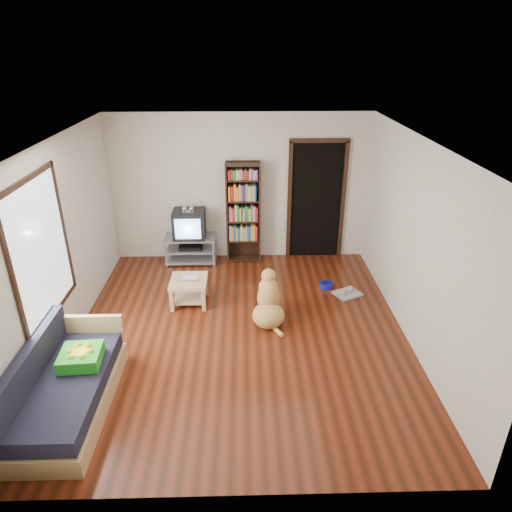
{
  "coord_description": "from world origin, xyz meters",
  "views": [
    {
      "loc": [
        0.08,
        -5.24,
        3.65
      ],
      "look_at": [
        0.23,
        0.56,
        0.9
      ],
      "focal_mm": 32.0,
      "sensor_mm": 36.0,
      "label": 1
    }
  ],
  "objects_px": {
    "laptop": "(188,280)",
    "dog_bowl": "(326,285)",
    "bookshelf": "(243,208)",
    "sofa": "(65,389)",
    "coffee_table": "(189,287)",
    "grey_rag": "(347,294)",
    "dog": "(269,303)",
    "crt_tv": "(189,223)",
    "tv_stand": "(191,248)",
    "green_cushion": "(81,357)"
  },
  "relations": [
    {
      "from": "coffee_table",
      "to": "laptop",
      "type": "bearing_deg",
      "value": -90.0
    },
    {
      "from": "laptop",
      "to": "dog",
      "type": "relative_size",
      "value": 0.32
    },
    {
      "from": "dog_bowl",
      "to": "crt_tv",
      "type": "height_order",
      "value": "crt_tv"
    },
    {
      "from": "green_cushion",
      "to": "laptop",
      "type": "xyz_separation_m",
      "value": [
        0.97,
        1.92,
        -0.08
      ]
    },
    {
      "from": "coffee_table",
      "to": "green_cushion",
      "type": "bearing_deg",
      "value": -116.45
    },
    {
      "from": "grey_rag",
      "to": "coffee_table",
      "type": "bearing_deg",
      "value": -175.89
    },
    {
      "from": "crt_tv",
      "to": "coffee_table",
      "type": "distance_m",
      "value": 1.53
    },
    {
      "from": "grey_rag",
      "to": "tv_stand",
      "type": "relative_size",
      "value": 0.44
    },
    {
      "from": "coffee_table",
      "to": "tv_stand",
      "type": "bearing_deg",
      "value": 94.72
    },
    {
      "from": "green_cushion",
      "to": "coffee_table",
      "type": "xyz_separation_m",
      "value": [
        0.97,
        1.95,
        -0.21
      ]
    },
    {
      "from": "crt_tv",
      "to": "sofa",
      "type": "bearing_deg",
      "value": -104.93
    },
    {
      "from": "laptop",
      "to": "sofa",
      "type": "xyz_separation_m",
      "value": [
        -1.09,
        -2.17,
        -0.15
      ]
    },
    {
      "from": "tv_stand",
      "to": "bookshelf",
      "type": "distance_m",
      "value": 1.2
    },
    {
      "from": "dog",
      "to": "laptop",
      "type": "bearing_deg",
      "value": 158.85
    },
    {
      "from": "sofa",
      "to": "dog_bowl",
      "type": "bearing_deg",
      "value": 38.8
    },
    {
      "from": "grey_rag",
      "to": "dog_bowl",
      "type": "bearing_deg",
      "value": 140.19
    },
    {
      "from": "crt_tv",
      "to": "green_cushion",
      "type": "bearing_deg",
      "value": -104.03
    },
    {
      "from": "crt_tv",
      "to": "dog",
      "type": "relative_size",
      "value": 0.65
    },
    {
      "from": "laptop",
      "to": "bookshelf",
      "type": "distance_m",
      "value": 1.86
    },
    {
      "from": "green_cushion",
      "to": "tv_stand",
      "type": "distance_m",
      "value": 3.49
    },
    {
      "from": "laptop",
      "to": "bookshelf",
      "type": "xyz_separation_m",
      "value": [
        0.83,
        1.56,
        0.59
      ]
    },
    {
      "from": "laptop",
      "to": "dog_bowl",
      "type": "relative_size",
      "value": 1.3
    },
    {
      "from": "laptop",
      "to": "sofa",
      "type": "relative_size",
      "value": 0.16
    },
    {
      "from": "dog_bowl",
      "to": "grey_rag",
      "type": "relative_size",
      "value": 0.55
    },
    {
      "from": "dog",
      "to": "coffee_table",
      "type": "bearing_deg",
      "value": 157.59
    },
    {
      "from": "green_cushion",
      "to": "laptop",
      "type": "bearing_deg",
      "value": 58.96
    },
    {
      "from": "crt_tv",
      "to": "coffee_table",
      "type": "xyz_separation_m",
      "value": [
        0.12,
        -1.46,
        -0.46
      ]
    },
    {
      "from": "green_cushion",
      "to": "tv_stand",
      "type": "bearing_deg",
      "value": 71.65
    },
    {
      "from": "sofa",
      "to": "grey_rag",
      "type": "bearing_deg",
      "value": 33.67
    },
    {
      "from": "green_cushion",
      "to": "laptop",
      "type": "distance_m",
      "value": 2.15
    },
    {
      "from": "crt_tv",
      "to": "dog",
      "type": "height_order",
      "value": "crt_tv"
    },
    {
      "from": "bookshelf",
      "to": "green_cushion",
      "type": "bearing_deg",
      "value": -117.39
    },
    {
      "from": "laptop",
      "to": "grey_rag",
      "type": "xyz_separation_m",
      "value": [
        2.47,
        0.21,
        -0.4
      ]
    },
    {
      "from": "grey_rag",
      "to": "crt_tv",
      "type": "relative_size",
      "value": 0.69
    },
    {
      "from": "dog_bowl",
      "to": "grey_rag",
      "type": "height_order",
      "value": "dog_bowl"
    },
    {
      "from": "green_cushion",
      "to": "dog",
      "type": "bearing_deg",
      "value": 29.91
    },
    {
      "from": "coffee_table",
      "to": "sofa",
      "type": "bearing_deg",
      "value": -116.43
    },
    {
      "from": "laptop",
      "to": "dog_bowl",
      "type": "distance_m",
      "value": 2.25
    },
    {
      "from": "crt_tv",
      "to": "sofa",
      "type": "height_order",
      "value": "crt_tv"
    },
    {
      "from": "green_cushion",
      "to": "dog_bowl",
      "type": "height_order",
      "value": "green_cushion"
    },
    {
      "from": "grey_rag",
      "to": "bookshelf",
      "type": "relative_size",
      "value": 0.22
    },
    {
      "from": "sofa",
      "to": "coffee_table",
      "type": "height_order",
      "value": "sofa"
    },
    {
      "from": "dog_bowl",
      "to": "coffee_table",
      "type": "xyz_separation_m",
      "value": [
        -2.17,
        -0.43,
        0.24
      ]
    },
    {
      "from": "laptop",
      "to": "crt_tv",
      "type": "relative_size",
      "value": 0.49
    },
    {
      "from": "crt_tv",
      "to": "tv_stand",
      "type": "bearing_deg",
      "value": -90.0
    },
    {
      "from": "laptop",
      "to": "tv_stand",
      "type": "height_order",
      "value": "tv_stand"
    },
    {
      "from": "green_cushion",
      "to": "grey_rag",
      "type": "xyz_separation_m",
      "value": [
        3.44,
        2.12,
        -0.48
      ]
    },
    {
      "from": "coffee_table",
      "to": "dog_bowl",
      "type": "bearing_deg",
      "value": 11.13
    },
    {
      "from": "tv_stand",
      "to": "laptop",
      "type": "bearing_deg",
      "value": -85.38
    },
    {
      "from": "dog_bowl",
      "to": "tv_stand",
      "type": "relative_size",
      "value": 0.24
    }
  ]
}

